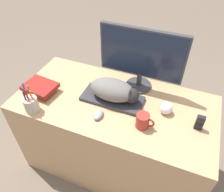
{
  "coord_description": "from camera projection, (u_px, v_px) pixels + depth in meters",
  "views": [
    {
      "loc": [
        0.38,
        -0.65,
        1.74
      ],
      "look_at": [
        -0.01,
        0.31,
        0.78
      ],
      "focal_mm": 35.0,
      "sensor_mm": 36.0,
      "label": 1
    }
  ],
  "objects": [
    {
      "name": "book_stack",
      "position": [
        40.0,
        88.0,
        1.51
      ],
      "size": [
        0.24,
        0.19,
        0.06
      ],
      "color": "brown",
      "rests_on": "desk"
    },
    {
      "name": "monitor",
      "position": [
        142.0,
        56.0,
        1.41
      ],
      "size": [
        0.56,
        0.18,
        0.44
      ],
      "color": "#333338",
      "rests_on": "desk"
    },
    {
      "name": "keyboard",
      "position": [
        112.0,
        99.0,
        1.47
      ],
      "size": [
        0.41,
        0.18,
        0.02
      ],
      "color": "#2D2D33",
      "rests_on": "desk"
    },
    {
      "name": "desk",
      "position": [
        114.0,
        135.0,
        1.71
      ],
      "size": [
        1.35,
        0.65,
        0.72
      ],
      "color": "tan",
      "rests_on": "ground_plane"
    },
    {
      "name": "phone",
      "position": [
        200.0,
        123.0,
        1.26
      ],
      "size": [
        0.05,
        0.03,
        0.1
      ],
      "color": "black",
      "rests_on": "desk"
    },
    {
      "name": "pen_cup",
      "position": [
        31.0,
        104.0,
        1.37
      ],
      "size": [
        0.09,
        0.09,
        0.21
      ],
      "color": "#B2A893",
      "rests_on": "desk"
    },
    {
      "name": "coffee_mug",
      "position": [
        143.0,
        121.0,
        1.28
      ],
      "size": [
        0.11,
        0.08,
        0.1
      ],
      "color": "#9E2D23",
      "rests_on": "desk"
    },
    {
      "name": "baseball",
      "position": [
        166.0,
        108.0,
        1.36
      ],
      "size": [
        0.08,
        0.08,
        0.08
      ],
      "color": "silver",
      "rests_on": "desk"
    },
    {
      "name": "computer_mouse",
      "position": [
        98.0,
        115.0,
        1.35
      ],
      "size": [
        0.05,
        0.09,
        0.03
      ],
      "color": "gray",
      "rests_on": "desk"
    },
    {
      "name": "cat",
      "position": [
        115.0,
        90.0,
        1.41
      ],
      "size": [
        0.33,
        0.17,
        0.14
      ],
      "color": "#66605B",
      "rests_on": "keyboard"
    }
  ]
}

